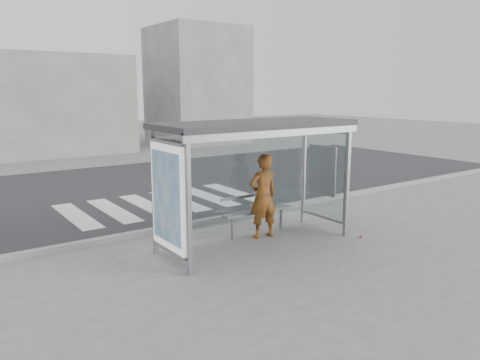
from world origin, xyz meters
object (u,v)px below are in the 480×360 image
person (263,196)px  bus_shelter (240,153)px  soda_can (361,236)px  bench (257,211)px

person → bus_shelter: bearing=21.2°
person → soda_can: size_ratio=16.81×
person → bench: bearing=-91.0°
person → soda_can: person is taller
bus_shelter → soda_can: (2.55, -1.08, -1.95)m
bench → soda_can: bench is taller
bus_shelter → soda_can: 3.39m
person → bench: (0.03, 0.25, -0.39)m
bus_shelter → bench: 1.71m
bus_shelter → bench: size_ratio=2.39×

